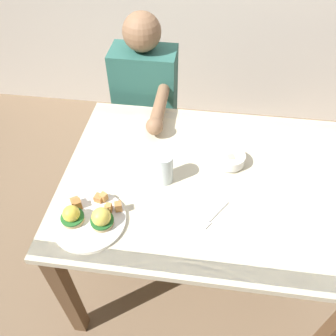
# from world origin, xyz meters

# --- Properties ---
(ground_plane) EXTENTS (6.00, 6.00, 0.00)m
(ground_plane) POSITION_xyz_m (0.00, 0.00, 0.00)
(ground_plane) COLOR #7F664C
(dining_table) EXTENTS (1.20, 0.90, 0.74)m
(dining_table) POSITION_xyz_m (0.00, 0.00, 0.63)
(dining_table) COLOR beige
(dining_table) RESTS_ON ground_plane
(eggs_benedict_plate) EXTENTS (0.27, 0.27, 0.09)m
(eggs_benedict_plate) POSITION_xyz_m (-0.42, -0.27, 0.77)
(eggs_benedict_plate) COLOR white
(eggs_benedict_plate) RESTS_ON dining_table
(fruit_bowl) EXTENTS (0.12, 0.12, 0.06)m
(fruit_bowl) POSITION_xyz_m (0.08, 0.10, 0.77)
(fruit_bowl) COLOR white
(fruit_bowl) RESTS_ON dining_table
(fork) EXTENTS (0.10, 0.14, 0.00)m
(fork) POSITION_xyz_m (0.02, -0.19, 0.74)
(fork) COLOR silver
(fork) RESTS_ON dining_table
(water_glass_near) EXTENTS (0.07, 0.07, 0.13)m
(water_glass_near) POSITION_xyz_m (-0.18, -0.03, 0.80)
(water_glass_near) COLOR silver
(water_glass_near) RESTS_ON dining_table
(diner_person) EXTENTS (0.34, 0.54, 1.14)m
(diner_person) POSITION_xyz_m (-0.38, 0.60, 0.65)
(diner_person) COLOR #33333D
(diner_person) RESTS_ON ground_plane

